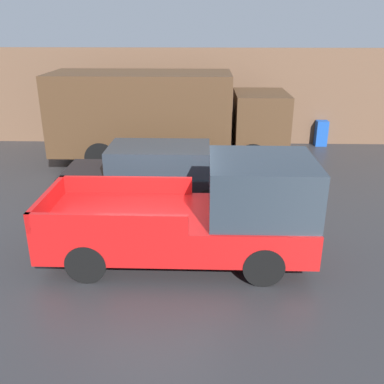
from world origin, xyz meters
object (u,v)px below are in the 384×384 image
Objects in this scene: delivery_truck at (162,115)px; newspaper_box at (321,133)px; car at (156,174)px; pickup_truck at (203,214)px.

delivery_truck is 6.73m from newspaper_box.
car is at bearing -87.65° from delivery_truck.
car is 8.46m from newspaper_box.
pickup_truck is at bearing -117.30° from newspaper_box.
pickup_truck is 1.11× the size of car.
delivery_truck is at bearing 92.35° from car.
car reaches higher than newspaper_box.
car is (-1.30, 3.03, -0.20)m from pickup_truck.
car is 4.86× the size of newspaper_box.
pickup_truck reaches higher than newspaper_box.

